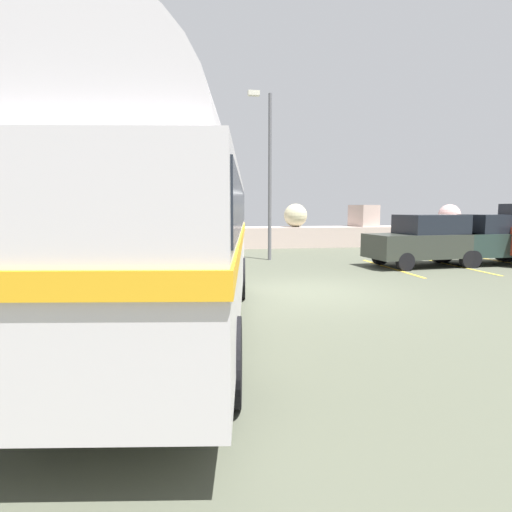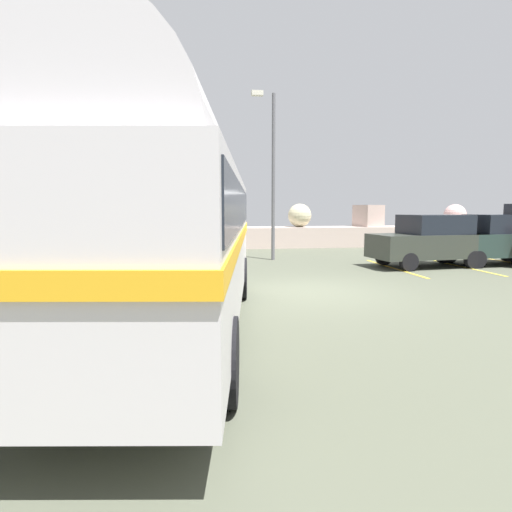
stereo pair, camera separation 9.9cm
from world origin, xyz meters
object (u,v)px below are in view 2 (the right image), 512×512
lamp_post (271,168)px  parked_car_nearest (430,240)px  parked_car_middle (496,239)px  vintage_coach (168,212)px

lamp_post → parked_car_nearest: bearing=-27.4°
parked_car_middle → lamp_post: lamp_post is taller
parked_car_nearest → parked_car_middle: 2.77m
vintage_coach → parked_car_nearest: bearing=45.5°
vintage_coach → parked_car_nearest: 11.03m
parked_car_nearest → lamp_post: bearing=56.8°
parked_car_middle → lamp_post: (-8.03, 2.55, 2.72)m
parked_car_nearest → vintage_coach: bearing=121.5°
parked_car_nearest → parked_car_middle: (2.77, 0.17, 0.00)m
vintage_coach → parked_car_middle: (11.50, 6.81, -1.08)m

